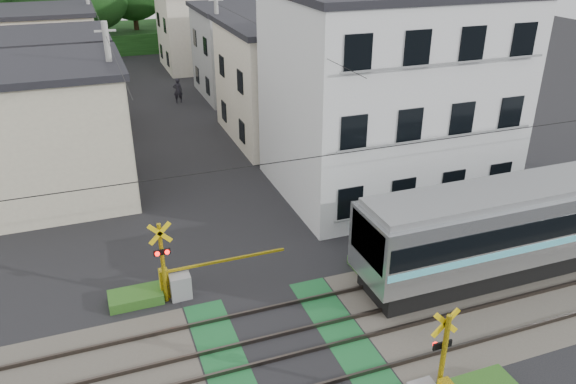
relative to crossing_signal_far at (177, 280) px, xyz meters
name	(u,v)px	position (x,y,z in m)	size (l,w,h in m)	color
ground	(285,347)	(2.59, -3.65, -0.71)	(120.00, 120.00, 0.00)	black
track_bed	(285,346)	(2.59, -3.65, -0.67)	(120.00, 120.00, 0.14)	#47423A
crossing_signal_far	(177,280)	(0.00, 0.00, 0.00)	(4.74, 0.65, 3.09)	yellow
apartment_block	(388,93)	(11.09, 5.84, 3.94)	(10.20, 8.36, 9.30)	white
houses_row	(157,63)	(2.84, 22.27, 2.53)	(22.07, 31.35, 6.80)	beige
catenary	(465,208)	(8.59, -3.62, 2.98)	(60.00, 5.04, 7.00)	#2D2D33
utility_poles	(141,61)	(1.53, 19.35, 3.37)	(7.90, 42.00, 8.00)	#A5A5A0
pedestrian	(178,90)	(4.29, 23.66, 0.18)	(0.65, 0.43, 1.79)	#222129
weed_patches	(339,331)	(4.34, -3.74, -0.53)	(10.25, 8.80, 0.40)	#2D5E1E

